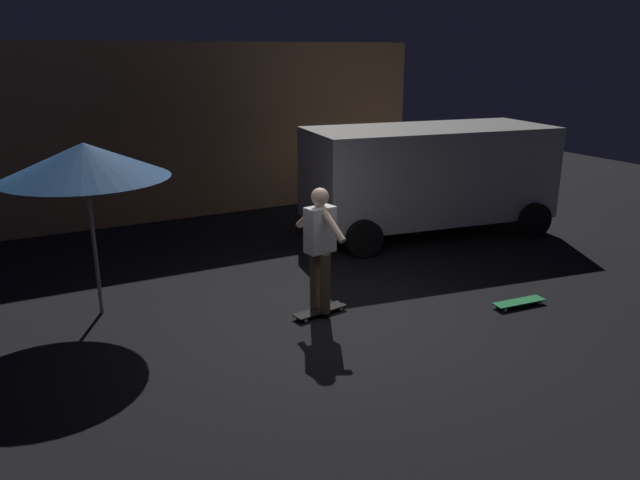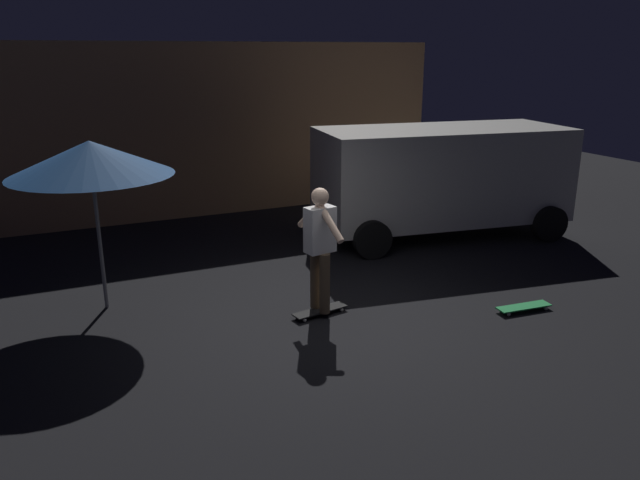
% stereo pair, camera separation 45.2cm
% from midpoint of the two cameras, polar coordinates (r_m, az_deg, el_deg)
% --- Properties ---
extents(ground_plane, '(28.00, 28.00, 0.00)m').
position_cam_midpoint_polar(ground_plane, '(8.03, 2.93, -7.85)').
color(ground_plane, black).
extents(low_building, '(9.49, 3.70, 3.57)m').
position_cam_midpoint_polar(low_building, '(14.96, -9.46, 10.82)').
color(low_building, '#AD7F56').
rests_on(low_building, ground_plane).
extents(parked_van, '(4.82, 2.77, 2.03)m').
position_cam_midpoint_polar(parked_van, '(11.86, 12.34, 5.96)').
color(parked_van, silver).
rests_on(parked_van, ground_plane).
extents(patio_umbrella, '(2.10, 2.10, 2.30)m').
position_cam_midpoint_polar(patio_umbrella, '(8.38, -19.11, 7.18)').
color(patio_umbrella, slate).
rests_on(patio_umbrella, ground_plane).
extents(skateboard_ridden, '(0.80, 0.33, 0.07)m').
position_cam_midpoint_polar(skateboard_ridden, '(8.28, 1.57, -6.60)').
color(skateboard_ridden, black).
rests_on(skateboard_ridden, ground_plane).
extents(skateboard_spare, '(0.79, 0.27, 0.07)m').
position_cam_midpoint_polar(skateboard_spare, '(8.91, 19.81, -5.89)').
color(skateboard_spare, green).
rests_on(skateboard_spare, ground_plane).
extents(skater, '(0.41, 0.98, 1.67)m').
position_cam_midpoint_polar(skater, '(7.93, 1.63, -0.11)').
color(skater, brown).
rests_on(skater, skateboard_ridden).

